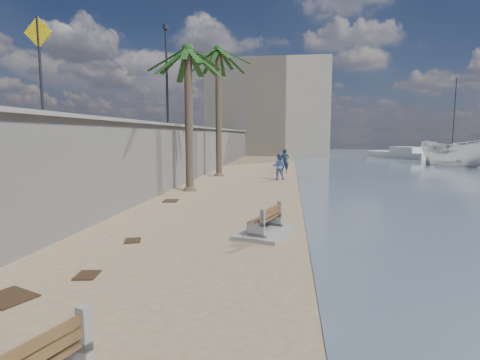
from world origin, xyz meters
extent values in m
plane|color=#9E8160|center=(0.00, 0.00, 0.00)|extent=(140.00, 140.00, 0.00)
cube|color=gray|center=(-5.20, 20.00, 1.75)|extent=(0.45, 70.00, 3.50)
cube|color=gray|center=(-5.20, 20.00, 3.55)|extent=(0.80, 70.00, 0.12)
cube|color=#B7AA93|center=(-2.00, 52.00, 7.00)|extent=(18.00, 12.00, 14.00)
cube|color=gray|center=(0.76, 3.32, 0.05)|extent=(1.90, 2.32, 0.11)
cylinder|color=brown|center=(-3.87, 11.80, 3.71)|extent=(0.42, 0.42, 7.41)
cylinder|color=brown|center=(-3.71, 19.32, 4.52)|extent=(0.44, 0.44, 9.03)
cylinder|color=#2D2D33|center=(-5.00, 1.50, 4.81)|extent=(0.07, 0.07, 2.40)
cube|color=yellow|center=(-5.00, 1.50, 5.60)|extent=(0.78, 0.03, 0.78)
cylinder|color=#2D2D33|center=(-5.10, 12.00, 6.11)|extent=(0.12, 0.12, 5.00)
cylinder|color=#2D2D33|center=(-5.10, 12.00, 8.61)|extent=(0.28, 0.28, 0.25)
imported|color=#15263C|center=(1.07, 22.34, 1.09)|extent=(0.85, 0.63, 2.17)
imported|color=#5271AB|center=(0.73, 17.58, 0.99)|extent=(1.01, 0.81, 1.98)
imported|color=silver|center=(17.52, 31.47, 1.36)|extent=(4.06, 4.10, 3.51)
cube|color=silver|center=(24.65, 49.96, 0.25)|extent=(6.25, 2.88, 0.70)
cylinder|color=#2D2D33|center=(24.65, 49.96, 5.77)|extent=(0.12, 0.12, 10.54)
cube|color=#382616|center=(-3.62, -1.76, 0.01)|extent=(1.08, 0.98, 0.03)
cube|color=#382616|center=(-2.78, -0.54, 0.01)|extent=(0.53, 0.62, 0.03)
cube|color=#382616|center=(-3.89, 8.51, 0.01)|extent=(0.72, 0.86, 0.03)
cube|color=#382616|center=(-2.92, 2.11, 0.01)|extent=(0.58, 0.65, 0.03)
camera|label=1|loc=(1.46, -7.70, 2.97)|focal=28.00mm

